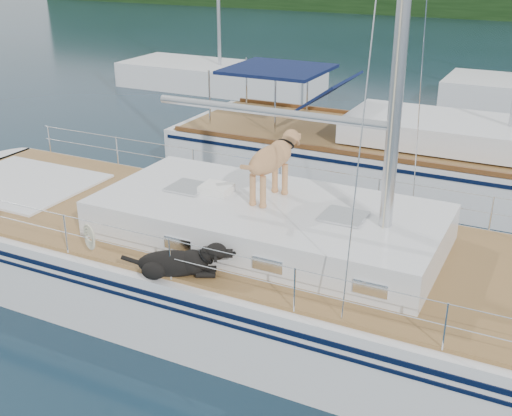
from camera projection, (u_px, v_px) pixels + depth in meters
The scene contains 4 objects.
ground at pixel (224, 296), 10.63m from camera, with size 120.00×120.00×0.00m, color black.
main_sailboat at pixel (228, 261), 10.33m from camera, with size 12.00×4.02×14.01m.
neighbor_sailboat at pixel (403, 160), 15.26m from camera, with size 11.00×3.50×13.30m.
bg_boat_west at pixel (220, 78), 25.32m from camera, with size 8.00×3.00×11.65m.
Camera 1 is at (4.62, -8.03, 5.44)m, focal length 45.00 mm.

